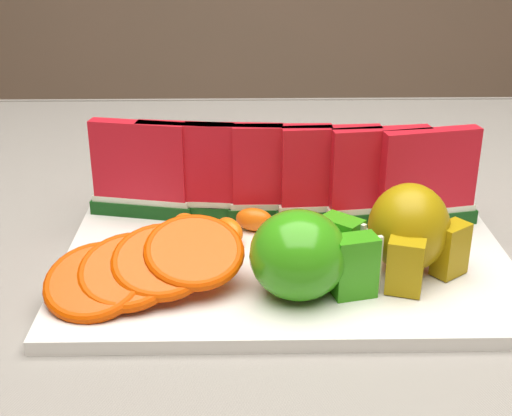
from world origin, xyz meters
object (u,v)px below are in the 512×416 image
at_px(apple_cluster, 307,255).
at_px(pear_cluster, 411,231).
at_px(side_plate, 322,165).
at_px(platter, 286,253).
at_px(fork, 140,174).

height_order(apple_cluster, pear_cluster, pear_cluster).
relative_size(apple_cluster, pear_cluster, 1.27).
bearing_deg(side_plate, platter, -103.87).
bearing_deg(platter, apple_cluster, -81.13).
bearing_deg(pear_cluster, fork, 135.38).
xyz_separation_m(apple_cluster, side_plate, (0.05, 0.31, -0.04)).
distance_m(apple_cluster, pear_cluster, 0.10).
xyz_separation_m(platter, side_plate, (0.06, 0.24, -0.00)).
bearing_deg(side_plate, apple_cluster, -98.32).
height_order(pear_cluster, fork, pear_cluster).
distance_m(apple_cluster, side_plate, 0.32).
height_order(platter, fork, platter).
distance_m(platter, fork, 0.27).
height_order(apple_cluster, side_plate, apple_cluster).
xyz_separation_m(pear_cluster, side_plate, (-0.04, 0.28, -0.05)).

